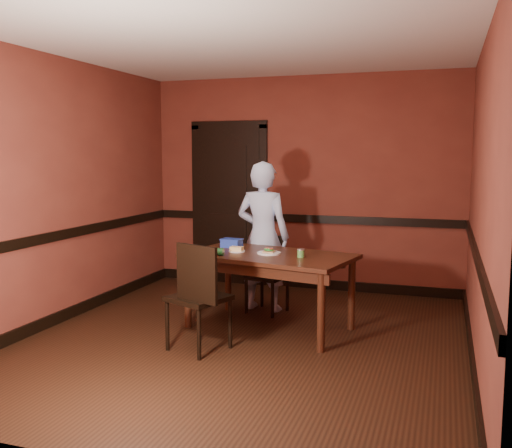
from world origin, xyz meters
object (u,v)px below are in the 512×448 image
Objects in this scene: chair_far at (267,275)px; food_tub at (232,243)px; person at (263,236)px; cheese_saucer at (237,250)px; dining_table at (269,291)px; sauce_jar at (301,253)px; sandwich_plate at (269,252)px; chair_near at (198,296)px.

chair_far is 0.57m from food_tub.
person reaches higher than cheese_saucer.
person reaches higher than dining_table.
sauce_jar is 0.37× the size of food_tub.
person is at bearing 66.78° from food_tub.
cheese_saucer reaches higher than dining_table.
person is (-0.27, 0.65, 0.45)m from dining_table.
sauce_jar is at bearing -36.97° from chair_far.
chair_far is 5.01× the size of cheese_saucer.
chair_far reaches higher than sandwich_plate.
sandwich_plate is 0.34m from cheese_saucer.
sandwich_plate is at bearing -22.11° from food_tub.
chair_near is at bearing -106.00° from dining_table.
chair_near is (-0.22, -1.33, 0.07)m from chair_far.
cheese_saucer is 0.29m from food_tub.
dining_table is at bearing -57.21° from chair_far.
cheese_saucer is at bearing -169.37° from dining_table.
cheese_saucer is (-0.07, -0.64, -0.05)m from person.
food_tub reaches higher than dining_table.
dining_table is at bearing 164.05° from sauce_jar.
food_tub is at bearing 65.51° from person.
food_tub is (-0.08, 1.03, 0.31)m from chair_near.
sandwich_plate reaches higher than dining_table.
sandwich_plate is at bearing -1.43° from cheese_saucer.
sauce_jar reaches higher than sandwich_plate.
chair_near is at bearing -85.78° from chair_far.
sauce_jar is at bearing -117.04° from chair_near.
chair_near is at bearing -137.76° from sauce_jar.
sandwich_plate is at bearing 164.48° from sauce_jar.
chair_near is 0.59× the size of person.
sandwich_plate is at bearing -114.79° from dining_table.
food_tub is at bearing -64.81° from chair_near.
cheese_saucer is at bearing 88.01° from person.
food_tub is at bearing 164.50° from dining_table.
chair_far is at bearing -78.49° from chair_near.
person is 0.46m from food_tub.
cheese_saucer is 0.74× the size of food_tub.
chair_far is at bearing 132.46° from person.
person reaches higher than sandwich_plate.
food_tub reaches higher than chair_far.
person is 0.65m from cheese_saucer.
sauce_jar reaches higher than cheese_saucer.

